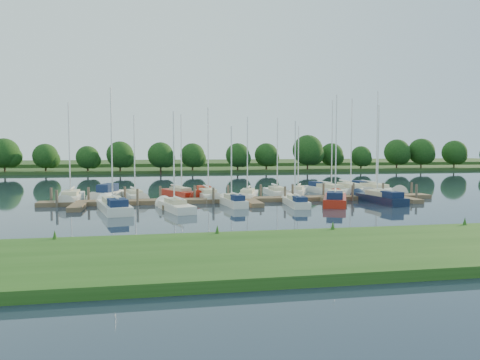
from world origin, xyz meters
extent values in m
plane|color=#1B2937|center=(0.00, 0.00, 0.00)|extent=(260.00, 260.00, 0.00)
cube|color=#1F4A15|center=(0.00, -16.00, 0.25)|extent=(90.00, 10.00, 0.50)
cube|color=brown|center=(0.00, 8.00, 0.20)|extent=(40.00, 2.00, 0.40)
cube|color=brown|center=(-16.00, 5.00, 0.20)|extent=(1.20, 4.00, 0.40)
cube|color=brown|center=(-8.00, 5.00, 0.20)|extent=(1.20, 4.00, 0.40)
cube|color=brown|center=(0.00, 5.00, 0.20)|extent=(1.20, 4.00, 0.40)
cube|color=brown|center=(8.00, 5.00, 0.20)|extent=(1.20, 4.00, 0.40)
cube|color=brown|center=(16.00, 5.00, 0.20)|extent=(1.20, 4.00, 0.40)
cylinder|color=#473D33|center=(-19.00, 9.30, 0.60)|extent=(0.24, 0.24, 2.00)
cylinder|color=#473D33|center=(-15.55, 9.30, 0.60)|extent=(0.24, 0.24, 2.00)
cylinder|color=#473D33|center=(-12.09, 9.30, 0.60)|extent=(0.24, 0.24, 2.00)
cylinder|color=#473D33|center=(-8.64, 9.30, 0.60)|extent=(0.24, 0.24, 2.00)
cylinder|color=#473D33|center=(-5.18, 9.30, 0.60)|extent=(0.24, 0.24, 2.00)
cylinder|color=#473D33|center=(-1.73, 9.30, 0.60)|extent=(0.24, 0.24, 2.00)
cylinder|color=#473D33|center=(1.73, 9.30, 0.60)|extent=(0.24, 0.24, 2.00)
cylinder|color=#473D33|center=(5.18, 9.30, 0.60)|extent=(0.24, 0.24, 2.00)
cylinder|color=#473D33|center=(8.64, 9.30, 0.60)|extent=(0.24, 0.24, 2.00)
cylinder|color=#473D33|center=(12.09, 9.30, 0.60)|extent=(0.24, 0.24, 2.00)
cylinder|color=#473D33|center=(15.55, 9.30, 0.60)|extent=(0.24, 0.24, 2.00)
cylinder|color=#473D33|center=(19.00, 9.30, 0.60)|extent=(0.24, 0.24, 2.00)
cylinder|color=#473D33|center=(-18.00, 6.70, 0.60)|extent=(0.24, 0.24, 2.00)
cylinder|color=#473D33|center=(-10.80, 6.70, 0.60)|extent=(0.24, 0.24, 2.00)
cylinder|color=#473D33|center=(-3.60, 6.70, 0.60)|extent=(0.24, 0.24, 2.00)
cylinder|color=#473D33|center=(3.60, 6.70, 0.60)|extent=(0.24, 0.24, 2.00)
cylinder|color=#473D33|center=(10.80, 6.70, 0.60)|extent=(0.24, 0.24, 2.00)
cylinder|color=#473D33|center=(18.00, 6.70, 0.60)|extent=(0.24, 0.24, 2.00)
cube|color=#243C17|center=(0.00, 75.00, 0.30)|extent=(180.00, 30.00, 0.60)
cube|color=#2F4E22|center=(0.00, 100.00, 0.70)|extent=(220.00, 40.00, 1.40)
cylinder|color=#38281C|center=(-39.05, 63.34, 1.33)|extent=(0.36, 0.36, 2.67)
sphere|color=black|center=(-39.05, 63.34, 4.60)|extent=(6.23, 6.23, 6.23)
sphere|color=black|center=(-37.72, 63.54, 3.71)|extent=(4.45, 4.45, 4.45)
cylinder|color=#38281C|center=(-30.81, 60.67, 1.11)|extent=(0.36, 0.36, 2.22)
sphere|color=black|center=(-30.81, 60.67, 3.82)|extent=(5.18, 5.18, 5.18)
sphere|color=black|center=(-29.70, 60.87, 3.08)|extent=(3.70, 3.70, 3.70)
cylinder|color=#38281C|center=(-22.80, 61.41, 1.28)|extent=(0.36, 0.36, 2.57)
sphere|color=black|center=(-22.80, 61.41, 4.42)|extent=(5.99, 5.99, 5.99)
sphere|color=black|center=(-21.51, 61.61, 3.57)|extent=(4.28, 4.28, 4.28)
cylinder|color=#38281C|center=(-14.85, 62.47, 1.30)|extent=(0.36, 0.36, 2.59)
sphere|color=black|center=(-14.85, 62.47, 4.47)|extent=(6.05, 6.05, 6.05)
sphere|color=black|center=(-13.55, 62.67, 3.60)|extent=(4.32, 4.32, 4.32)
cylinder|color=#38281C|center=(-7.23, 60.80, 1.42)|extent=(0.36, 0.36, 2.84)
sphere|color=black|center=(-7.23, 60.80, 4.89)|extent=(6.62, 6.62, 6.62)
sphere|color=black|center=(-5.81, 61.00, 3.94)|extent=(4.73, 4.73, 4.73)
cylinder|color=#38281C|center=(-0.36, 60.11, 1.18)|extent=(0.36, 0.36, 2.35)
sphere|color=black|center=(-0.36, 60.11, 4.05)|extent=(5.48, 5.48, 5.48)
sphere|color=black|center=(0.82, 60.31, 3.26)|extent=(3.92, 3.92, 3.92)
cylinder|color=#38281C|center=(6.91, 61.56, 1.25)|extent=(0.36, 0.36, 2.50)
sphere|color=black|center=(6.91, 61.56, 4.31)|extent=(5.84, 5.84, 5.84)
sphere|color=black|center=(8.16, 61.76, 3.48)|extent=(4.17, 4.17, 4.17)
cylinder|color=#38281C|center=(14.39, 61.31, 1.05)|extent=(0.36, 0.36, 2.10)
sphere|color=black|center=(14.39, 61.31, 3.62)|extent=(4.90, 4.90, 4.90)
sphere|color=black|center=(15.44, 61.51, 2.92)|extent=(3.50, 3.50, 3.50)
cylinder|color=#38281C|center=(22.79, 61.01, 1.39)|extent=(0.36, 0.36, 2.78)
sphere|color=black|center=(22.79, 61.01, 4.79)|extent=(6.49, 6.49, 6.49)
sphere|color=black|center=(24.18, 61.21, 3.86)|extent=(4.63, 4.63, 4.63)
cylinder|color=#38281C|center=(30.13, 61.05, 1.19)|extent=(0.36, 0.36, 2.39)
sphere|color=black|center=(30.13, 61.05, 4.11)|extent=(5.57, 5.57, 5.57)
sphere|color=black|center=(31.33, 61.25, 3.32)|extent=(3.98, 3.98, 3.98)
cylinder|color=#38281C|center=(38.91, 61.09, 1.43)|extent=(0.36, 0.36, 2.86)
sphere|color=black|center=(38.91, 61.09, 4.93)|extent=(6.68, 6.68, 6.68)
sphere|color=black|center=(40.34, 61.29, 3.98)|extent=(4.77, 4.77, 4.77)
cylinder|color=#38281C|center=(45.85, 63.86, 1.19)|extent=(0.36, 0.36, 2.39)
sphere|color=black|center=(45.85, 63.86, 4.12)|extent=(5.58, 5.58, 5.58)
sphere|color=black|center=(47.04, 64.06, 3.32)|extent=(3.98, 3.98, 3.98)
cylinder|color=#38281C|center=(54.99, 61.15, 0.99)|extent=(0.36, 0.36, 1.98)
sphere|color=black|center=(54.99, 61.15, 3.42)|extent=(4.63, 4.63, 4.63)
sphere|color=black|center=(55.99, 61.35, 2.76)|extent=(3.31, 3.31, 3.31)
cylinder|color=#38281C|center=(62.11, 60.09, 1.33)|extent=(0.36, 0.36, 2.67)
sphere|color=black|center=(62.11, 60.09, 4.59)|extent=(6.22, 6.22, 6.22)
sphere|color=black|center=(63.45, 60.29, 3.70)|extent=(4.44, 4.44, 4.44)
cube|color=silver|center=(-17.54, 11.79, 0.15)|extent=(2.12, 6.88, 1.11)
cone|color=silver|center=(-17.44, 8.38, 0.15)|extent=(1.03, 2.42, 0.96)
cube|color=#B4AD8A|center=(-17.53, 11.45, 0.86)|extent=(1.53, 3.11, 0.51)
cylinder|color=silver|center=(-17.52, 11.11, 5.32)|extent=(0.12, 0.12, 9.22)
cylinder|color=silver|center=(-17.56, 12.47, 1.26)|extent=(0.19, 3.07, 0.10)
cylinder|color=silver|center=(-17.56, 12.47, 1.26)|extent=(0.28, 2.74, 0.20)
cube|color=silver|center=(-14.16, 14.19, 0.15)|extent=(3.33, 5.30, 1.09)
cone|color=silver|center=(-15.05, 11.83, 0.15)|extent=(1.31, 1.71, 0.83)
cube|color=#121F3F|center=(-14.16, 14.19, 1.03)|extent=(2.22, 3.06, 0.98)
cube|color=silver|center=(-11.35, 13.06, 0.15)|extent=(2.97, 6.34, 0.95)
cone|color=silver|center=(-10.70, 10.07, 0.15)|extent=(1.29, 2.28, 0.86)
cube|color=#B4AD8A|center=(-11.28, 12.76, 0.74)|extent=(1.84, 2.96, 0.43)
cylinder|color=silver|center=(-11.22, 12.46, 4.74)|extent=(0.12, 0.12, 8.26)
cylinder|color=silver|center=(-11.48, 13.66, 1.08)|extent=(0.68, 2.71, 0.10)
cylinder|color=silver|center=(-11.48, 13.66, 1.08)|extent=(0.71, 2.43, 0.20)
cube|color=#A71D0F|center=(-6.46, 14.67, 0.15)|extent=(4.15, 6.43, 1.02)
cone|color=#A71D0F|center=(-5.18, 11.81, 0.15)|extent=(1.69, 2.36, 0.88)
cube|color=#B4AD8A|center=(-6.33, 14.38, 0.79)|extent=(2.35, 3.11, 0.46)
cylinder|color=silver|center=(-6.20, 14.10, 4.87)|extent=(0.12, 0.12, 8.45)
cylinder|color=silver|center=(-6.71, 15.24, 1.16)|extent=(1.24, 2.61, 0.10)
cylinder|color=silver|center=(-6.71, 15.24, 1.16)|extent=(1.20, 2.37, 0.20)
cube|color=silver|center=(-3.64, 11.52, 0.15)|extent=(2.34, 6.73, 1.10)
cone|color=silver|center=(-3.40, 8.22, 0.15)|extent=(1.09, 2.38, 0.93)
cube|color=#B4AD8A|center=(-3.62, 11.19, 0.85)|extent=(1.61, 3.07, 0.50)
cube|color=maroon|center=(-3.78, 13.36, 0.95)|extent=(1.44, 2.07, 0.55)
cylinder|color=silver|center=(-3.60, 10.86, 5.16)|extent=(0.12, 0.12, 8.92)
cylinder|color=silver|center=(-3.69, 12.17, 1.25)|extent=(0.32, 2.97, 0.10)
cylinder|color=silver|center=(-3.69, 12.17, 1.25)|extent=(0.40, 2.65, 0.20)
cube|color=silver|center=(0.73, 11.05, 0.15)|extent=(3.45, 6.16, 1.03)
cone|color=silver|center=(-0.21, 8.23, 0.15)|extent=(1.44, 2.24, 0.83)
cube|color=#B4AD8A|center=(0.64, 10.77, 0.79)|extent=(2.03, 2.93, 0.47)
cylinder|color=silver|center=(0.54, 10.48, 4.66)|extent=(0.12, 0.12, 8.02)
cylinder|color=silver|center=(0.92, 11.61, 1.17)|extent=(0.94, 2.57, 0.10)
cylinder|color=silver|center=(0.92, 11.61, 1.17)|extent=(0.94, 2.32, 0.20)
cube|color=silver|center=(4.48, 13.47, 0.15)|extent=(1.73, 6.04, 1.02)
cone|color=silver|center=(4.46, 10.45, 0.15)|extent=(0.86, 2.12, 0.84)
cube|color=#B4AD8A|center=(4.48, 13.16, 0.79)|extent=(1.29, 2.72, 0.47)
cylinder|color=silver|center=(4.48, 12.86, 4.72)|extent=(0.12, 0.12, 8.14)
cylinder|color=silver|center=(4.49, 14.07, 1.16)|extent=(0.12, 2.72, 0.10)
cylinder|color=silver|center=(4.49, 14.07, 1.16)|extent=(0.22, 2.41, 0.20)
cube|color=silver|center=(7.50, 14.37, 0.15)|extent=(3.64, 5.55, 0.95)
cone|color=silver|center=(6.37, 11.91, 0.15)|extent=(1.48, 2.04, 0.76)
cube|color=#B4AD8A|center=(7.38, 14.12, 0.73)|extent=(2.05, 2.69, 0.43)
cylinder|color=silver|center=(7.27, 13.88, 4.26)|extent=(0.12, 0.12, 7.30)
cylinder|color=silver|center=(7.72, 14.86, 1.08)|extent=(1.11, 2.25, 0.10)
cylinder|color=silver|center=(7.72, 14.86, 1.08)|extent=(1.09, 2.05, 0.20)
cube|color=silver|center=(11.12, 14.36, 0.15)|extent=(3.58, 7.84, 1.15)
cone|color=silver|center=(11.87, 10.65, 0.15)|extent=(1.56, 2.81, 1.06)
cube|color=#B4AD8A|center=(11.19, 13.99, 0.89)|extent=(2.23, 3.65, 0.52)
cube|color=#121F3F|center=(10.70, 16.44, 0.99)|extent=(1.90, 2.52, 0.57)
cylinder|color=silver|center=(11.27, 13.62, 5.84)|extent=(0.12, 0.12, 10.21)
cylinder|color=silver|center=(10.97, 15.10, 1.31)|extent=(0.77, 3.36, 0.10)
cylinder|color=silver|center=(10.97, 15.10, 1.31)|extent=(0.80, 3.01, 0.20)
cube|color=silver|center=(13.60, 14.25, 0.15)|extent=(2.33, 7.70, 1.26)
cone|color=silver|center=(13.70, 10.43, 0.15)|extent=(1.14, 2.70, 1.07)
cube|color=#B4AD8A|center=(13.61, 13.87, 0.97)|extent=(1.69, 3.48, 0.57)
cylinder|color=silver|center=(13.62, 13.49, 5.96)|extent=(0.12, 0.12, 10.33)
cylinder|color=silver|center=(13.58, 15.02, 1.43)|extent=(0.18, 3.44, 0.10)
cylinder|color=silver|center=(13.58, 15.02, 1.43)|extent=(0.27, 3.06, 0.20)
cube|color=silver|center=(17.11, 14.95, 0.15)|extent=(2.90, 8.61, 1.10)
cone|color=silver|center=(17.38, 10.72, 0.15)|extent=(1.37, 3.04, 1.19)
cube|color=#B4AD8A|center=(17.14, 14.53, 0.85)|extent=(2.01, 3.92, 0.50)
cube|color=#121F3F|center=(16.97, 17.32, 0.95)|extent=(1.82, 2.64, 0.55)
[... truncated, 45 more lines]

